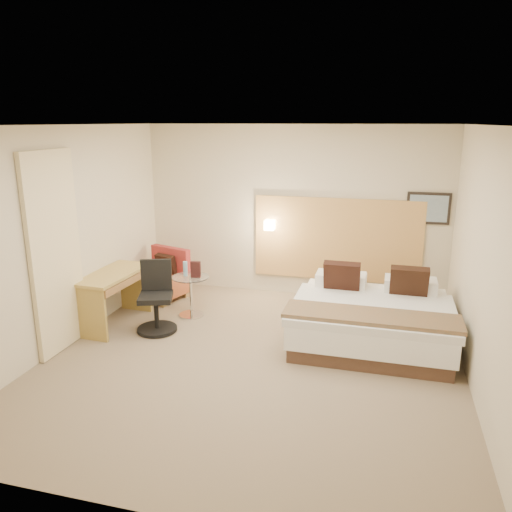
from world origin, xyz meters
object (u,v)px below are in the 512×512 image
(side_table, at_px, (191,294))
(desk, at_px, (114,284))
(bed, at_px, (372,317))
(lounge_chair, at_px, (163,279))
(desk_chair, at_px, (156,303))

(side_table, height_order, desk, desk)
(side_table, xyz_separation_m, desk, (-0.89, -0.56, 0.26))
(bed, bearing_deg, side_table, 175.93)
(bed, height_order, lounge_chair, bed)
(lounge_chair, bearing_deg, desk_chair, -68.54)
(bed, xyz_separation_m, lounge_chair, (-3.29, 0.81, 0.00))
(desk_chair, bearing_deg, desk, 176.38)
(bed, distance_m, lounge_chair, 3.39)
(lounge_chair, distance_m, desk, 1.22)
(bed, distance_m, desk, 3.48)
(bed, bearing_deg, desk, -173.83)
(side_table, relative_size, desk_chair, 0.63)
(desk, bearing_deg, side_table, 32.03)
(lounge_chair, distance_m, desk_chair, 1.31)
(side_table, distance_m, desk_chair, 0.65)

